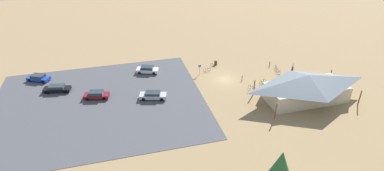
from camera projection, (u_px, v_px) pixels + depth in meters
The scene contains 20 objects.
ground at pixel (225, 80), 62.67m from camera, with size 160.00×160.00×0.00m, color #9E7F56.
parking_lot_asphalt at pixel (100, 103), 55.03m from camera, with size 36.10×30.28×0.05m, color #4C4C51.
bike_pavilion at pixel (307, 86), 54.82m from camera, with size 16.22×8.37×4.91m.
trash_bin at pixel (216, 63), 68.50m from camera, with size 0.60×0.60×0.90m, color brown.
lot_sign at pixel (200, 68), 63.96m from camera, with size 0.56×0.08×2.20m.
pine_mideast at pixel (281, 165), 35.94m from camera, with size 2.72×2.72×6.07m.
bicycle_silver_yard_right at pixel (214, 64), 67.90m from camera, with size 1.64×0.54×0.80m.
bicycle_black_lone_east at pixel (242, 78), 62.57m from camera, with size 0.77×1.62×0.85m.
bicycle_white_edge_south at pixel (207, 70), 65.62m from camera, with size 1.69×0.48×0.85m.
bicycle_purple_yard_front at pixel (270, 64), 68.11m from camera, with size 0.87×1.66×0.91m.
bicycle_teal_lone_west at pixel (278, 72), 64.87m from camera, with size 0.48×1.79×0.91m.
bicycle_green_near_porch at pixel (263, 82), 61.16m from camera, with size 1.66×0.64×0.83m.
bicycle_blue_front_row at pixel (252, 88), 59.09m from camera, with size 0.94×1.55×0.90m.
bicycle_orange_yard_center at pixel (276, 68), 66.46m from camera, with size 0.57×1.72×0.86m.
car_blue_mid_lot at pixel (38, 78), 61.91m from camera, with size 4.67×3.58×1.27m.
car_silver_second_row at pixel (153, 95), 56.01m from camera, with size 5.02×3.02×1.35m.
car_maroon_by_curb at pixel (96, 95), 56.15m from camera, with size 4.66×2.67×1.38m.
car_black_end_stall at pixel (57, 88), 58.20m from camera, with size 5.04×2.63×1.27m.
car_white_back_corner at pixel (147, 70), 64.90m from camera, with size 4.78×3.24×1.42m.
visitor_at_bikes at pixel (293, 67), 65.86m from camera, with size 0.39×0.36×1.65m.
Camera 1 is at (20.67, 51.62, 29.66)m, focal length 29.54 mm.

